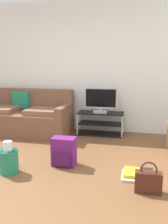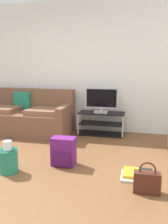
{
  "view_description": "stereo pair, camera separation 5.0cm",
  "coord_description": "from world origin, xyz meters",
  "px_view_note": "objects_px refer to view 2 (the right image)",
  "views": [
    {
      "loc": [
        1.35,
        -2.51,
        1.4
      ],
      "look_at": [
        0.58,
        0.98,
        0.68
      ],
      "focal_mm": 37.81,
      "sensor_mm": 36.0,
      "label": 1
    },
    {
      "loc": [
        1.4,
        -2.5,
        1.4
      ],
      "look_at": [
        0.58,
        0.98,
        0.68
      ],
      "focal_mm": 37.81,
      "sensor_mm": 36.0,
      "label": 2
    }
  ],
  "objects_px": {
    "couch": "(26,117)",
    "tv_stand": "(101,123)",
    "backpack": "(64,152)",
    "cleaning_bucket": "(8,159)",
    "handbag": "(147,182)",
    "flat_tv": "(101,100)",
    "floor_tray": "(138,175)"
  },
  "relations": [
    {
      "from": "backpack",
      "to": "handbag",
      "type": "height_order",
      "value": "backpack"
    },
    {
      "from": "cleaning_bucket",
      "to": "floor_tray",
      "type": "relative_size",
      "value": 0.98
    },
    {
      "from": "flat_tv",
      "to": "cleaning_bucket",
      "type": "xyz_separation_m",
      "value": [
        -0.91,
        -1.99,
        -0.52
      ]
    },
    {
      "from": "backpack",
      "to": "cleaning_bucket",
      "type": "height_order",
      "value": "cleaning_bucket"
    },
    {
      "from": "cleaning_bucket",
      "to": "tv_stand",
      "type": "bearing_deg",
      "value": 65.57
    },
    {
      "from": "backpack",
      "to": "cleaning_bucket",
      "type": "relative_size",
      "value": 0.94
    },
    {
      "from": "tv_stand",
      "to": "floor_tray",
      "type": "xyz_separation_m",
      "value": [
        0.76,
        -1.8,
        -0.19
      ]
    },
    {
      "from": "couch",
      "to": "floor_tray",
      "type": "xyz_separation_m",
      "value": [
        2.32,
        -1.59,
        -0.3
      ]
    },
    {
      "from": "tv_stand",
      "to": "cleaning_bucket",
      "type": "xyz_separation_m",
      "value": [
        -0.91,
        -2.01,
        -0.05
      ]
    },
    {
      "from": "flat_tv",
      "to": "backpack",
      "type": "height_order",
      "value": "flat_tv"
    },
    {
      "from": "cleaning_bucket",
      "to": "floor_tray",
      "type": "height_order",
      "value": "cleaning_bucket"
    },
    {
      "from": "tv_stand",
      "to": "cleaning_bucket",
      "type": "bearing_deg",
      "value": -114.43
    },
    {
      "from": "backpack",
      "to": "flat_tv",
      "type": "bearing_deg",
      "value": 54.07
    },
    {
      "from": "tv_stand",
      "to": "backpack",
      "type": "relative_size",
      "value": 2.28
    },
    {
      "from": "tv_stand",
      "to": "cleaning_bucket",
      "type": "distance_m",
      "value": 2.21
    },
    {
      "from": "flat_tv",
      "to": "floor_tray",
      "type": "distance_m",
      "value": 2.04
    },
    {
      "from": "backpack",
      "to": "handbag",
      "type": "xyz_separation_m",
      "value": [
        1.13,
        -0.5,
        -0.07
      ]
    },
    {
      "from": "tv_stand",
      "to": "handbag",
      "type": "relative_size",
      "value": 2.54
    },
    {
      "from": "tv_stand",
      "to": "handbag",
      "type": "height_order",
      "value": "tv_stand"
    },
    {
      "from": "couch",
      "to": "backpack",
      "type": "xyz_separation_m",
      "value": [
        1.28,
        -1.41,
        -0.14
      ]
    },
    {
      "from": "couch",
      "to": "tv_stand",
      "type": "bearing_deg",
      "value": 7.84
    },
    {
      "from": "tv_stand",
      "to": "backpack",
      "type": "xyz_separation_m",
      "value": [
        -0.28,
        -1.62,
        -0.03
      ]
    },
    {
      "from": "cleaning_bucket",
      "to": "backpack",
      "type": "bearing_deg",
      "value": 31.22
    },
    {
      "from": "couch",
      "to": "tv_stand",
      "type": "xyz_separation_m",
      "value": [
        1.56,
        0.21,
        -0.11
      ]
    },
    {
      "from": "flat_tv",
      "to": "handbag",
      "type": "xyz_separation_m",
      "value": [
        0.85,
        -2.11,
        -0.57
      ]
    },
    {
      "from": "cleaning_bucket",
      "to": "floor_tray",
      "type": "bearing_deg",
      "value": 7.11
    },
    {
      "from": "handbag",
      "to": "cleaning_bucket",
      "type": "height_order",
      "value": "cleaning_bucket"
    },
    {
      "from": "tv_stand",
      "to": "cleaning_bucket",
      "type": "height_order",
      "value": "tv_stand"
    },
    {
      "from": "handbag",
      "to": "couch",
      "type": "bearing_deg",
      "value": 141.56
    },
    {
      "from": "flat_tv",
      "to": "floor_tray",
      "type": "height_order",
      "value": "flat_tv"
    },
    {
      "from": "handbag",
      "to": "floor_tray",
      "type": "bearing_deg",
      "value": 105.74
    },
    {
      "from": "floor_tray",
      "to": "couch",
      "type": "bearing_deg",
      "value": 145.63
    }
  ]
}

